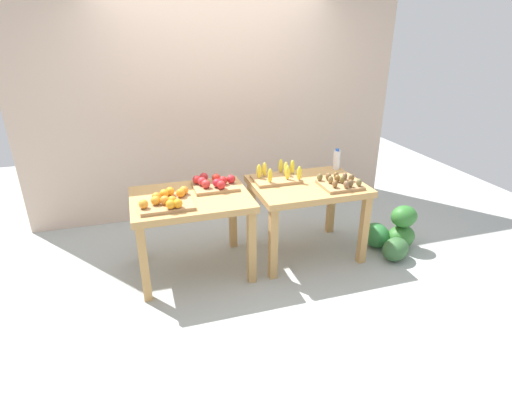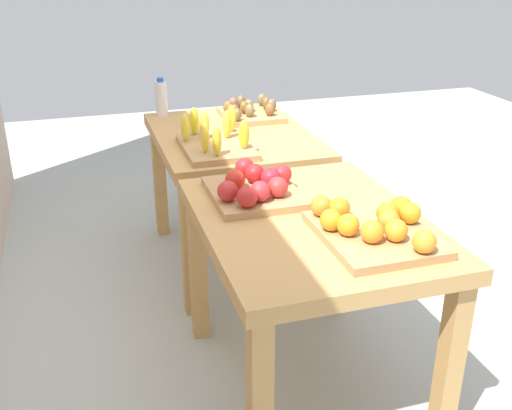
{
  "view_description": "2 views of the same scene",
  "coord_description": "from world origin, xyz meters",
  "px_view_note": "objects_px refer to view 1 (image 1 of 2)",
  "views": [
    {
      "loc": [
        -0.98,
        -3.31,
        2.13
      ],
      "look_at": [
        0.04,
        -0.03,
        0.61
      ],
      "focal_mm": 28.34,
      "sensor_mm": 36.0,
      "label": 1
    },
    {
      "loc": [
        -2.42,
        0.78,
        1.69
      ],
      "look_at": [
        0.04,
        0.03,
        0.56
      ],
      "focal_mm": 42.32,
      "sensor_mm": 36.0,
      "label": 2
    }
  ],
  "objects_px": {
    "display_table_left": "(191,208)",
    "apple_bin": "(214,183)",
    "orange_bin": "(167,201)",
    "banana_crate": "(277,176)",
    "kiwi_bin": "(340,183)",
    "water_bottle": "(337,160)",
    "watermelon_pile": "(393,235)",
    "display_table_right": "(307,194)"
  },
  "relations": [
    {
      "from": "orange_bin",
      "to": "watermelon_pile",
      "type": "bearing_deg",
      "value": -2.14
    },
    {
      "from": "orange_bin",
      "to": "banana_crate",
      "type": "bearing_deg",
      "value": 15.1
    },
    {
      "from": "banana_crate",
      "to": "display_table_left",
      "type": "bearing_deg",
      "value": -170.16
    },
    {
      "from": "display_table_left",
      "to": "apple_bin",
      "type": "bearing_deg",
      "value": 30.44
    },
    {
      "from": "kiwi_bin",
      "to": "watermelon_pile",
      "type": "distance_m",
      "value": 0.89
    },
    {
      "from": "kiwi_bin",
      "to": "orange_bin",
      "type": "bearing_deg",
      "value": 178.86
    },
    {
      "from": "orange_bin",
      "to": "water_bottle",
      "type": "bearing_deg",
      "value": 13.81
    },
    {
      "from": "orange_bin",
      "to": "watermelon_pile",
      "type": "xyz_separation_m",
      "value": [
        2.23,
        -0.08,
        -0.63
      ]
    },
    {
      "from": "orange_bin",
      "to": "apple_bin",
      "type": "relative_size",
      "value": 1.08
    },
    {
      "from": "orange_bin",
      "to": "kiwi_bin",
      "type": "xyz_separation_m",
      "value": [
        1.59,
        -0.03,
        -0.01
      ]
    },
    {
      "from": "display_table_left",
      "to": "watermelon_pile",
      "type": "xyz_separation_m",
      "value": [
        2.01,
        -0.23,
        -0.48
      ]
    },
    {
      "from": "display_table_right",
      "to": "kiwi_bin",
      "type": "distance_m",
      "value": 0.34
    },
    {
      "from": "apple_bin",
      "to": "water_bottle",
      "type": "bearing_deg",
      "value": 6.69
    },
    {
      "from": "kiwi_bin",
      "to": "watermelon_pile",
      "type": "xyz_separation_m",
      "value": [
        0.64,
        -0.05,
        -0.62
      ]
    },
    {
      "from": "kiwi_bin",
      "to": "watermelon_pile",
      "type": "relative_size",
      "value": 0.58
    },
    {
      "from": "display_table_right",
      "to": "banana_crate",
      "type": "distance_m",
      "value": 0.33
    },
    {
      "from": "display_table_left",
      "to": "apple_bin",
      "type": "xyz_separation_m",
      "value": [
        0.24,
        0.14,
        0.16
      ]
    },
    {
      "from": "banana_crate",
      "to": "watermelon_pile",
      "type": "height_order",
      "value": "banana_crate"
    },
    {
      "from": "kiwi_bin",
      "to": "apple_bin",
      "type": "bearing_deg",
      "value": 164.4
    },
    {
      "from": "orange_bin",
      "to": "water_bottle",
      "type": "relative_size",
      "value": 2.07
    },
    {
      "from": "display_table_right",
      "to": "orange_bin",
      "type": "bearing_deg",
      "value": -173.93
    },
    {
      "from": "apple_bin",
      "to": "kiwi_bin",
      "type": "distance_m",
      "value": 1.17
    },
    {
      "from": "banana_crate",
      "to": "kiwi_bin",
      "type": "xyz_separation_m",
      "value": [
        0.5,
        -0.32,
        -0.01
      ]
    },
    {
      "from": "display_table_right",
      "to": "banana_crate",
      "type": "bearing_deg",
      "value": 148.95
    },
    {
      "from": "display_table_left",
      "to": "banana_crate",
      "type": "distance_m",
      "value": 0.9
    },
    {
      "from": "kiwi_bin",
      "to": "water_bottle",
      "type": "relative_size",
      "value": 1.66
    },
    {
      "from": "apple_bin",
      "to": "banana_crate",
      "type": "xyz_separation_m",
      "value": [
        0.63,
        0.01,
        0.0
      ]
    },
    {
      "from": "banana_crate",
      "to": "watermelon_pile",
      "type": "bearing_deg",
      "value": -18.24
    },
    {
      "from": "orange_bin",
      "to": "banana_crate",
      "type": "xyz_separation_m",
      "value": [
        1.08,
        0.29,
        0.0
      ]
    },
    {
      "from": "display_table_left",
      "to": "watermelon_pile",
      "type": "bearing_deg",
      "value": -6.39
    },
    {
      "from": "display_table_left",
      "to": "apple_bin",
      "type": "distance_m",
      "value": 0.32
    },
    {
      "from": "water_bottle",
      "to": "watermelon_pile",
      "type": "relative_size",
      "value": 0.35
    },
    {
      "from": "banana_crate",
      "to": "watermelon_pile",
      "type": "relative_size",
      "value": 0.72
    },
    {
      "from": "display_table_left",
      "to": "apple_bin",
      "type": "height_order",
      "value": "apple_bin"
    },
    {
      "from": "apple_bin",
      "to": "banana_crate",
      "type": "bearing_deg",
      "value": 0.79
    },
    {
      "from": "display_table_left",
      "to": "kiwi_bin",
      "type": "distance_m",
      "value": 1.39
    },
    {
      "from": "apple_bin",
      "to": "kiwi_bin",
      "type": "relative_size",
      "value": 1.16
    },
    {
      "from": "banana_crate",
      "to": "water_bottle",
      "type": "relative_size",
      "value": 2.04
    },
    {
      "from": "banana_crate",
      "to": "kiwi_bin",
      "type": "distance_m",
      "value": 0.6
    },
    {
      "from": "watermelon_pile",
      "to": "display_table_right",
      "type": "bearing_deg",
      "value": 165.8
    },
    {
      "from": "display_table_right",
      "to": "water_bottle",
      "type": "relative_size",
      "value": 4.8
    },
    {
      "from": "orange_bin",
      "to": "display_table_left",
      "type": "bearing_deg",
      "value": 33.42
    }
  ]
}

